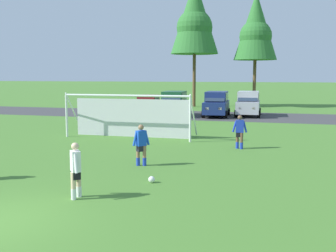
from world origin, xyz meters
name	(u,v)px	position (x,y,z in m)	size (l,w,h in m)	color
ground_plane	(163,136)	(0.00, 15.00, 0.00)	(400.00, 400.00, 0.00)	#477A2D
parking_lot_strip	(205,115)	(0.00, 27.93, 0.00)	(52.00, 8.40, 0.01)	#3D3D3F
soccer_ball	(152,179)	(2.68, 4.77, 0.11)	(0.22, 0.22, 0.22)	white
soccer_goal	(131,115)	(-1.66, 14.04, 1.29)	(7.45, 2.06, 2.57)	white
player_striker_near	(76,170)	(1.12, 2.51, 0.82)	(0.48, 0.67, 1.64)	beige
player_midfield_center	(141,145)	(1.47, 7.13, 0.82)	(0.59, 0.57, 1.64)	#936B4C
player_winger_left	(240,132)	(4.78, 12.01, 0.82)	(0.75, 0.29, 1.64)	brown
parked_car_slot_far_left	(148,104)	(-5.46, 28.30, 0.88)	(2.27, 4.32, 1.72)	maroon
parked_car_slot_left	(174,103)	(-2.56, 26.85, 1.11)	(2.41, 4.74, 2.16)	#194C2D
parked_car_slot_center_left	(216,104)	(1.12, 27.32, 1.11)	(2.35, 4.71, 2.16)	navy
parked_car_slot_center	(248,103)	(3.74, 28.55, 1.11)	(2.29, 4.68, 2.16)	#B2B2BC
tree_left_edge	(195,19)	(-3.23, 38.02, 9.85)	(5.37, 5.37, 14.31)	brown
tree_mid_left	(256,28)	(3.43, 39.09, 8.69)	(4.74, 4.74, 12.63)	brown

